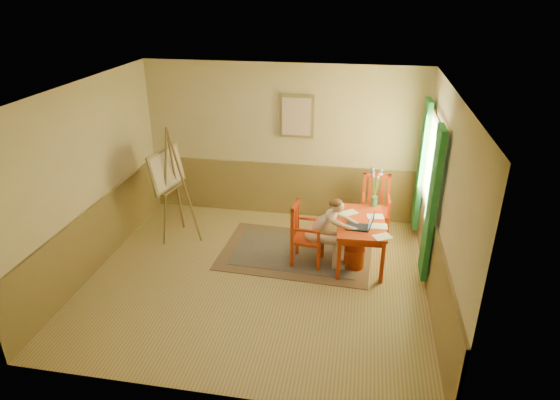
% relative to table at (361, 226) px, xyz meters
% --- Properties ---
extents(room, '(5.04, 4.54, 2.84)m').
position_rel_table_xyz_m(room, '(-1.47, -0.73, 0.77)').
color(room, tan).
rests_on(room, ground).
extents(wainscot, '(5.00, 4.50, 1.00)m').
position_rel_table_xyz_m(wainscot, '(-1.47, 0.07, -0.13)').
color(wainscot, olive).
rests_on(wainscot, room).
extents(window, '(0.12, 2.01, 2.20)m').
position_rel_table_xyz_m(window, '(0.95, 0.37, 0.71)').
color(window, white).
rests_on(window, room).
extents(wall_portrait, '(0.60, 0.05, 0.76)m').
position_rel_table_xyz_m(wall_portrait, '(-1.22, 1.48, 1.27)').
color(wall_portrait, olive).
rests_on(wall_portrait, room).
extents(rug, '(2.47, 1.71, 0.02)m').
position_rel_table_xyz_m(rug, '(-1.00, 0.08, -0.62)').
color(rug, '#8C7251').
rests_on(rug, room).
extents(table, '(0.78, 1.24, 0.72)m').
position_rel_table_xyz_m(table, '(0.00, 0.00, 0.00)').
color(table, red).
rests_on(table, room).
extents(chair_left, '(0.49, 0.47, 1.00)m').
position_rel_table_xyz_m(chair_left, '(-0.84, -0.17, -0.13)').
color(chair_left, red).
rests_on(chair_left, room).
extents(chair_back, '(0.49, 0.51, 1.07)m').
position_rel_table_xyz_m(chair_back, '(0.23, 0.95, -0.10)').
color(chair_back, red).
rests_on(chair_back, room).
extents(figure, '(0.85, 0.38, 1.14)m').
position_rel_table_xyz_m(figure, '(-0.50, -0.18, -0.00)').
color(figure, beige).
rests_on(figure, room).
extents(laptop, '(0.42, 0.27, 0.25)m').
position_rel_table_xyz_m(laptop, '(0.01, -0.24, 0.14)').
color(laptop, '#1E2338').
rests_on(laptop, table).
extents(papers, '(0.81, 0.99, 0.00)m').
position_rel_table_xyz_m(papers, '(0.15, -0.04, 0.09)').
color(papers, white).
rests_on(papers, table).
extents(vase, '(0.21, 0.31, 0.63)m').
position_rel_table_xyz_m(vase, '(0.19, 0.58, 0.38)').
color(vase, '#3F724C').
rests_on(vase, table).
extents(wastebasket, '(0.40, 0.40, 0.33)m').
position_rel_table_xyz_m(wastebasket, '(-0.06, -0.18, -0.46)').
color(wastebasket, '#BE3E11').
rests_on(wastebasket, room).
extents(easel, '(0.71, 0.88, 1.96)m').
position_rel_table_xyz_m(easel, '(-3.16, 0.30, 0.53)').
color(easel, brown).
rests_on(easel, room).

